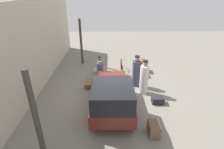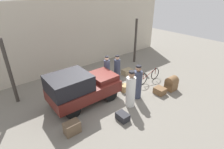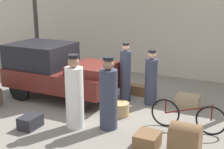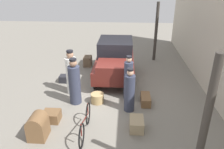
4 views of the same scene
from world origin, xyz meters
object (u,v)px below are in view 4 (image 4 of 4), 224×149
object	(u,v)px
porter_with_bicycle	(75,83)
trunk_wicker_pale	(88,61)
trunk_umber_medium	(137,124)
trunk_barrel_dark	(38,126)
truck	(115,59)
wicker_basket	(97,98)
porter_carrying_trunk	(128,80)
suitcase_small_leather	(52,116)
porter_standing_middle	(130,92)
conductor_in_dark_uniform	(72,74)
bicycle	(85,124)
suitcase_black_upright	(146,99)
suitcase_tan_flat	(66,79)

from	to	relation	value
porter_with_bicycle	trunk_wicker_pale	size ratio (longest dim) A/B	2.93
trunk_umber_medium	trunk_barrel_dark	xyz separation A→B (m)	(0.57, -2.89, 0.21)
truck	wicker_basket	xyz separation A→B (m)	(2.38, -0.53, -0.71)
porter_with_bicycle	porter_carrying_trunk	bearing A→B (deg)	101.66
suitcase_small_leather	porter_standing_middle	bearing A→B (deg)	107.51
conductor_in_dark_uniform	trunk_umber_medium	size ratio (longest dim) A/B	2.81
porter_standing_middle	conductor_in_dark_uniform	xyz separation A→B (m)	(-1.15, -2.29, 0.09)
bicycle	trunk_umber_medium	world-z (taller)	bicycle
suitcase_black_upright	suitcase_small_leather	distance (m)	3.42
porter_with_bicycle	suitcase_small_leather	world-z (taller)	porter_with_bicycle
wicker_basket	conductor_in_dark_uniform	size ratio (longest dim) A/B	0.27
bicycle	porter_standing_middle	world-z (taller)	porter_standing_middle
porter_carrying_trunk	suitcase_black_upright	distance (m)	0.98
porter_standing_middle	trunk_umber_medium	size ratio (longest dim) A/B	2.49
wicker_basket	porter_standing_middle	world-z (taller)	porter_standing_middle
trunk_barrel_dark	suitcase_tan_flat	distance (m)	3.72
truck	trunk_barrel_dark	world-z (taller)	truck
porter_carrying_trunk	trunk_wicker_pale	distance (m)	3.99
suitcase_black_upright	porter_carrying_trunk	bearing A→B (deg)	-113.37
suitcase_tan_flat	suitcase_small_leather	size ratio (longest dim) A/B	1.00
porter_standing_middle	suitcase_black_upright	size ratio (longest dim) A/B	2.11
suitcase_black_upright	truck	bearing A→B (deg)	-151.23
conductor_in_dark_uniform	trunk_barrel_dark	bearing A→B (deg)	-7.74
bicycle	trunk_barrel_dark	xyz separation A→B (m)	(0.25, -1.34, 0.03)
truck	bicycle	xyz separation A→B (m)	(4.20, -0.67, -0.53)
truck	trunk_wicker_pale	xyz separation A→B (m)	(-1.29, -1.51, -0.64)
porter_standing_middle	trunk_wicker_pale	distance (m)	4.68
truck	conductor_in_dark_uniform	bearing A→B (deg)	-44.21
porter_standing_middle	porter_carrying_trunk	size ratio (longest dim) A/B	0.91
wicker_basket	porter_with_bicycle	xyz separation A→B (m)	(0.06, -0.81, 0.62)
trunk_barrel_dark	suitcase_black_upright	size ratio (longest dim) A/B	1.03
truck	bicycle	bearing A→B (deg)	-9.04
suitcase_black_upright	wicker_basket	bearing A→B (deg)	-88.22
conductor_in_dark_uniform	trunk_umber_medium	distance (m)	3.40
truck	suitcase_tan_flat	xyz separation A→B (m)	(0.73, -2.17, -0.74)
conductor_in_dark_uniform	truck	bearing A→B (deg)	135.79
porter_with_bicycle	trunk_wicker_pale	distance (m)	3.78
porter_standing_middle	trunk_umber_medium	world-z (taller)	porter_standing_middle
suitcase_small_leather	porter_with_bicycle	bearing A→B (deg)	155.34
truck	conductor_in_dark_uniform	distance (m)	2.35
trunk_barrel_dark	trunk_wicker_pale	xyz separation A→B (m)	(-5.73, 0.50, -0.14)
wicker_basket	suitcase_tan_flat	bearing A→B (deg)	-135.29
trunk_umber_medium	trunk_barrel_dark	size ratio (longest dim) A/B	0.82
wicker_basket	trunk_wicker_pale	world-z (taller)	trunk_wicker_pale
trunk_barrel_dark	porter_with_bicycle	bearing A→B (deg)	161.53
truck	trunk_barrel_dark	bearing A→B (deg)	-24.36
wicker_basket	trunk_barrel_dark	size ratio (longest dim) A/B	0.62
porter_carrying_trunk	trunk_barrel_dark	xyz separation A→B (m)	(2.40, -2.62, -0.42)
trunk_umber_medium	trunk_wicker_pale	xyz separation A→B (m)	(-5.16, -2.39, 0.07)
trunk_wicker_pale	porter_carrying_trunk	bearing A→B (deg)	32.51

